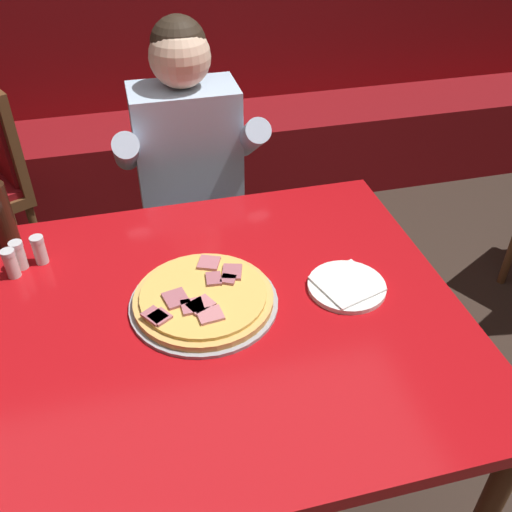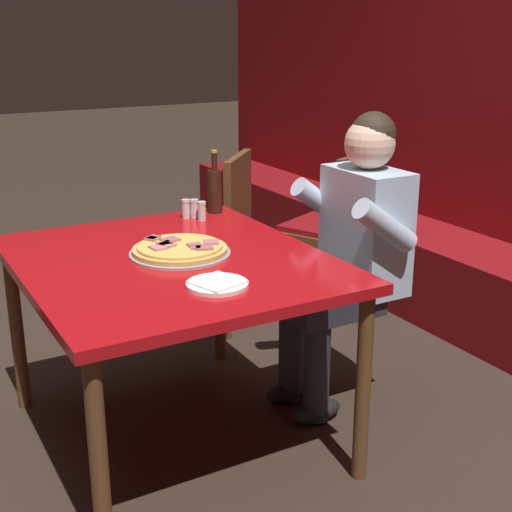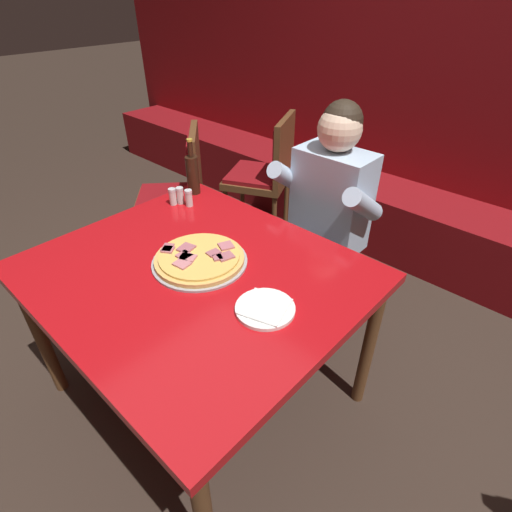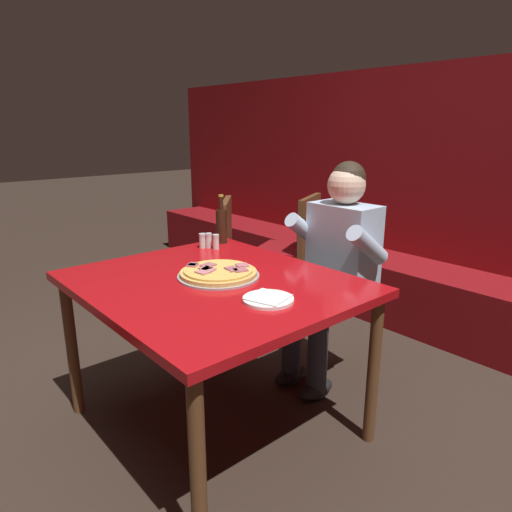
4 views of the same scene
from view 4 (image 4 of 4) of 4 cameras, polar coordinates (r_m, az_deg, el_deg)
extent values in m
plane|color=#33261E|center=(2.48, -4.91, -20.18)|extent=(24.00, 24.00, 0.00)
cube|color=maroon|center=(3.75, 22.91, 6.93)|extent=(6.80, 0.16, 1.90)
cube|color=maroon|center=(3.64, 19.41, -4.69)|extent=(6.46, 0.48, 0.46)
cylinder|color=brown|center=(2.55, -22.02, -10.62)|extent=(0.06, 0.06, 0.73)
cylinder|color=brown|center=(1.66, -7.27, -25.18)|extent=(0.06, 0.06, 0.73)
cylinder|color=brown|center=(2.96, -4.03, -5.73)|extent=(0.06, 0.06, 0.73)
cylinder|color=brown|center=(2.24, 14.45, -13.78)|extent=(0.06, 0.06, 0.73)
cube|color=#B20F14|center=(2.12, -5.39, -3.50)|extent=(1.26, 1.09, 0.04)
cylinder|color=#9E9EA3|center=(2.15, -4.70, -2.47)|extent=(0.39, 0.39, 0.01)
cylinder|color=#DBA856|center=(2.15, -4.71, -2.12)|extent=(0.36, 0.36, 0.02)
cylinder|color=#E0B251|center=(2.15, -4.72, -1.76)|extent=(0.33, 0.33, 0.01)
cube|color=#A85B66|center=(2.11, -2.82, -1.81)|extent=(0.05, 0.05, 0.01)
cube|color=#B76670|center=(2.15, -6.24, -1.55)|extent=(0.06, 0.05, 0.01)
cube|color=#B76670|center=(2.18, -1.74, -1.16)|extent=(0.07, 0.07, 0.01)
cube|color=#A85B66|center=(2.14, -3.19, -1.52)|extent=(0.04, 0.06, 0.01)
cube|color=#A85B66|center=(2.19, -6.00, -1.15)|extent=(0.07, 0.07, 0.01)
cube|color=#A85B66|center=(2.11, -1.96, -1.76)|extent=(0.07, 0.07, 0.01)
cube|color=#C6757A|center=(2.09, -6.64, -2.02)|extent=(0.07, 0.06, 0.01)
cube|color=#C6757A|center=(2.13, -6.07, -1.71)|extent=(0.08, 0.07, 0.01)
cube|color=#A85B66|center=(2.21, -7.93, -1.05)|extent=(0.07, 0.07, 0.01)
cube|color=#B76670|center=(2.20, -7.91, -1.16)|extent=(0.06, 0.06, 0.01)
cylinder|color=white|center=(1.86, 1.53, -5.45)|extent=(0.21, 0.21, 0.01)
cube|color=white|center=(1.85, 1.54, -5.16)|extent=(0.19, 0.19, 0.01)
cylinder|color=black|center=(2.76, -4.33, 3.69)|extent=(0.07, 0.07, 0.20)
cylinder|color=black|center=(2.73, -4.39, 6.56)|extent=(0.03, 0.03, 0.08)
cylinder|color=#B29933|center=(2.72, -4.42, 7.51)|extent=(0.03, 0.03, 0.01)
cylinder|color=silver|center=(2.67, -5.91, 1.81)|extent=(0.04, 0.04, 0.07)
cylinder|color=#B23323|center=(2.67, -5.90, 1.51)|extent=(0.03, 0.03, 0.04)
cylinder|color=silver|center=(2.66, -5.94, 2.71)|extent=(0.04, 0.04, 0.01)
cylinder|color=silver|center=(2.63, -5.03, 1.63)|extent=(0.04, 0.04, 0.07)
cylinder|color=#516B33|center=(2.63, -5.02, 1.33)|extent=(0.03, 0.03, 0.04)
cylinder|color=silver|center=(2.62, -5.05, 2.54)|extent=(0.04, 0.04, 0.01)
cylinder|color=silver|center=(2.66, -6.73, 1.76)|extent=(0.04, 0.04, 0.07)
cylinder|color=#28231E|center=(2.67, -6.72, 1.46)|extent=(0.03, 0.03, 0.04)
cylinder|color=silver|center=(2.65, -6.76, 2.66)|extent=(0.04, 0.04, 0.01)
ellipsoid|color=black|center=(2.78, 4.36, -14.60)|extent=(0.11, 0.24, 0.09)
ellipsoid|color=black|center=(2.67, 7.53, -16.18)|extent=(0.11, 0.24, 0.09)
cylinder|color=#282833|center=(2.69, 4.44, -11.21)|extent=(0.11, 0.11, 0.43)
cylinder|color=#282833|center=(2.57, 7.68, -12.69)|extent=(0.11, 0.11, 0.43)
cube|color=#282833|center=(2.58, 7.73, -5.72)|extent=(0.34, 0.40, 0.12)
cube|color=silver|center=(2.65, 10.82, 0.83)|extent=(0.38, 0.22, 0.52)
cylinder|color=silver|center=(2.71, 6.21, 3.10)|extent=(0.09, 0.30, 0.25)
cylinder|color=silver|center=(2.44, 13.78, 1.29)|extent=(0.09, 0.30, 0.25)
sphere|color=beige|center=(2.58, 11.25, 8.69)|extent=(0.21, 0.21, 0.21)
sphere|color=#2D2319|center=(2.58, 11.50, 9.48)|extent=(0.19, 0.19, 0.19)
cylinder|color=brown|center=(3.63, -9.43, -4.09)|extent=(0.04, 0.04, 0.45)
cylinder|color=brown|center=(3.29, -10.64, -6.35)|extent=(0.04, 0.04, 0.45)
cylinder|color=brown|center=(3.58, -3.44, -4.19)|extent=(0.04, 0.04, 0.45)
cylinder|color=brown|center=(3.23, -3.99, -6.51)|extent=(0.04, 0.04, 0.45)
cube|color=brown|center=(3.35, -7.02, -1.24)|extent=(0.62, 0.62, 0.05)
cube|color=maroon|center=(3.33, -7.04, -0.58)|extent=(0.57, 0.57, 0.03)
cube|color=brown|center=(3.26, -3.68, 3.01)|extent=(0.35, 0.33, 0.46)
cube|color=maroon|center=(3.26, -4.12, 3.02)|extent=(0.28, 0.26, 0.39)
cylinder|color=brown|center=(3.94, 1.85, -2.28)|extent=(0.04, 0.04, 0.45)
cylinder|color=brown|center=(3.61, -0.42, -4.01)|extent=(0.04, 0.04, 0.45)
cylinder|color=brown|center=(3.82, 7.15, -2.98)|extent=(0.04, 0.04, 0.45)
cylinder|color=brown|center=(3.48, 5.31, -4.85)|extent=(0.04, 0.04, 0.45)
cube|color=brown|center=(3.63, 3.54, 0.23)|extent=(0.59, 0.59, 0.05)
cube|color=maroon|center=(3.62, 3.55, 0.84)|extent=(0.54, 0.54, 0.03)
cube|color=brown|center=(3.51, 6.67, 3.78)|extent=(0.22, 0.42, 0.45)
cube|color=maroon|center=(3.52, 6.28, 3.82)|extent=(0.18, 0.34, 0.38)
camera|label=1|loc=(1.82, -40.52, 22.51)|focal=40.00mm
camera|label=2|loc=(0.77, 126.21, 1.38)|focal=50.00mm
camera|label=3|loc=(0.76, -8.99, 35.97)|focal=28.00mm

